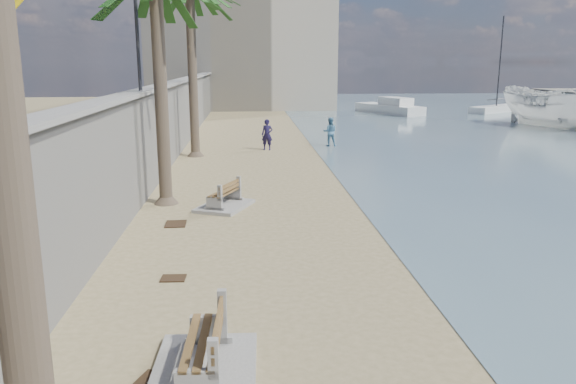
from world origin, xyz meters
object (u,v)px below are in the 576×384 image
yacht_far (389,110)px  bench_near (203,352)px  person_b (330,130)px  boat_cruiser (556,105)px  bench_far (224,197)px  person_a (267,132)px  yacht_near (563,110)px  sailboat_west (496,109)px

yacht_far → bench_near: bearing=137.4°
person_b → yacht_far: (8.26, 19.68, -0.53)m
bench_near → boat_cruiser: (22.45, 30.86, 1.21)m
bench_near → bench_far: (-0.08, 9.94, -0.05)m
bench_far → person_a: person_a is taller
bench_far → person_b: bearing=68.0°
person_a → yacht_near: person_a is taller
sailboat_west → bench_near: bearing=-118.7°
bench_near → yacht_far: 44.86m
person_a → person_b: size_ratio=1.06×
boat_cruiser → yacht_near: (6.54, 10.36, -1.26)m
bench_near → yacht_far: yacht_far is taller
boat_cruiser → bench_far: bearing=-157.8°
bench_far → yacht_near: bearing=47.1°
person_a → boat_cruiser: bearing=37.2°
person_b → yacht_near: (23.75, 18.12, -0.53)m
bench_near → sailboat_west: bearing=61.3°
bench_near → yacht_far: size_ratio=0.30×
person_b → sailboat_west: (18.56, 20.35, -0.56)m
person_b → boat_cruiser: boat_cruiser is taller
person_b → sailboat_west: size_ratio=0.20×
person_a → yacht_near: size_ratio=0.16×
yacht_near → person_a: bearing=134.1°
person_a → person_b: person_a is taller
bench_near → boat_cruiser: 38.19m
yacht_near → yacht_far: same height
bench_far → yacht_far: yacht_far is taller
bench_near → bench_far: bench_near is taller
person_a → yacht_near: 33.39m
sailboat_west → yacht_far: bearing=-176.3°
bench_far → person_b: (5.32, 13.17, 0.52)m
person_b → yacht_far: bearing=-105.9°
yacht_near → person_b: bearing=136.2°
person_b → yacht_near: bearing=-135.8°
person_a → boat_cruiser: boat_cruiser is taller
bench_near → person_a: 22.03m
sailboat_west → yacht_near: bearing=-23.3°
person_a → boat_cruiser: size_ratio=0.46×
bench_near → bench_far: size_ratio=0.98×
bench_far → sailboat_west: (23.88, 33.52, -0.05)m
person_a → yacht_far: size_ratio=0.25×
person_a → sailboat_west: size_ratio=0.21×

